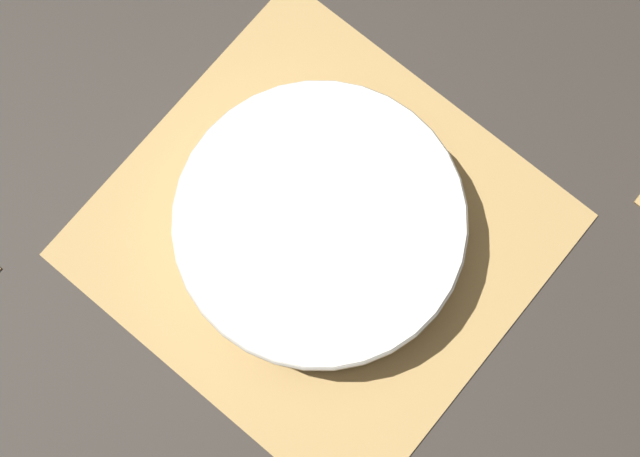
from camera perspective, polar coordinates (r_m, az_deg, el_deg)
The scene contains 3 objects.
ground_plane at distance 0.88m, azimuth -0.00°, elevation -0.45°, with size 6.00×6.00×0.00m, color #2D2823.
bamboo_mat_center at distance 0.88m, azimuth -0.00°, elevation -0.41°, with size 0.40×0.38×0.01m.
fruit_salad_bowl at distance 0.84m, azimuth -0.04°, elevation 0.17°, with size 0.27×0.27×0.07m.
Camera 1 is at (-0.11, 0.14, 0.86)m, focal length 50.00 mm.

